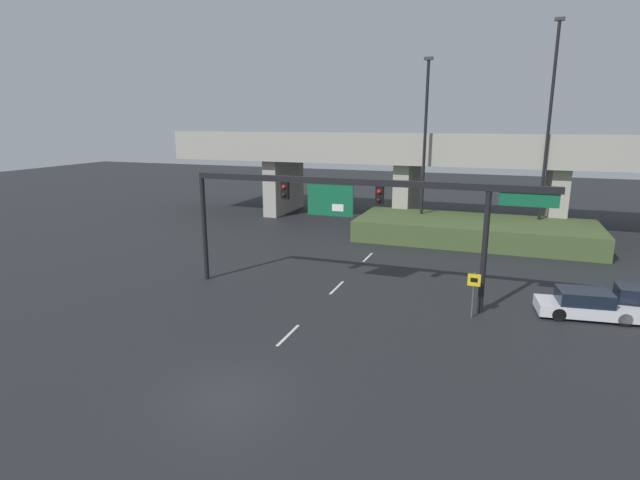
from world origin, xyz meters
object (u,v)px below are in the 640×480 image
(speed_limit_sign, at_px, (473,289))
(highway_light_pole_far, at_px, (548,129))
(parked_sedan_near_right, at_px, (586,305))
(highway_light_pole_near, at_px, (425,144))
(signal_gantry, at_px, (352,201))

(speed_limit_sign, xyz_separation_m, highway_light_pole_far, (3.87, 18.83, 7.22))
(parked_sedan_near_right, bearing_deg, highway_light_pole_near, 116.09)
(highway_light_pole_near, distance_m, highway_light_pole_far, 9.33)
(speed_limit_sign, xyz_separation_m, highway_light_pole_near, (-5.35, 18.18, 6.00))
(speed_limit_sign, relative_size, highway_light_pole_near, 0.16)
(speed_limit_sign, relative_size, parked_sedan_near_right, 0.48)
(signal_gantry, relative_size, highway_light_pole_near, 1.35)
(signal_gantry, xyz_separation_m, highway_light_pole_far, (10.27, 17.96, 3.44))
(signal_gantry, relative_size, parked_sedan_near_right, 4.00)
(highway_light_pole_far, relative_size, parked_sedan_near_right, 3.48)
(speed_limit_sign, distance_m, highway_light_pole_near, 19.88)
(signal_gantry, height_order, speed_limit_sign, signal_gantry)
(highway_light_pole_far, distance_m, parked_sedan_near_right, 18.68)
(speed_limit_sign, bearing_deg, parked_sedan_near_right, 21.42)
(signal_gantry, xyz_separation_m, highway_light_pole_near, (1.05, 17.31, 2.22))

